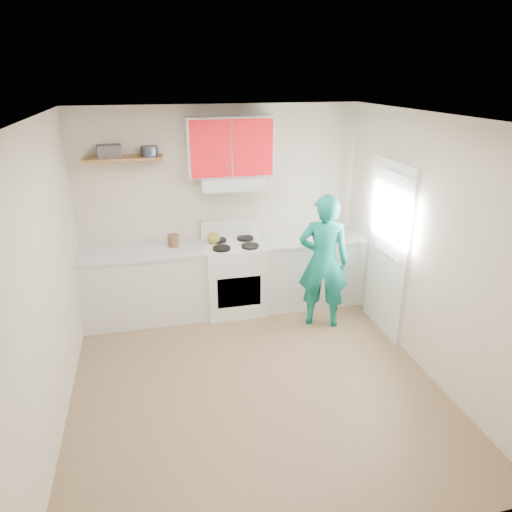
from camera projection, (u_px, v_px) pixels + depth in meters
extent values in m
plane|color=brown|center=(254.00, 380.00, 4.77)|extent=(3.80, 3.80, 0.00)
cube|color=white|center=(253.00, 118.00, 3.81)|extent=(3.60, 3.80, 0.04)
cube|color=beige|center=(221.00, 209.00, 6.01)|extent=(3.60, 0.04, 2.60)
cube|color=beige|center=(330.00, 391.00, 2.57)|extent=(3.60, 0.04, 2.60)
cube|color=beige|center=(46.00, 282.00, 3.91)|extent=(0.04, 3.80, 2.60)
cube|color=beige|center=(428.00, 248.00, 4.67)|extent=(0.04, 3.80, 2.60)
cube|color=white|center=(389.00, 250.00, 5.40)|extent=(0.05, 0.85, 2.05)
cube|color=white|center=(391.00, 215.00, 5.24)|extent=(0.01, 0.55, 0.95)
cube|color=silver|center=(145.00, 286.00, 5.83)|extent=(1.52, 0.60, 0.90)
cube|color=silver|center=(309.00, 270.00, 6.29)|extent=(1.32, 0.60, 0.90)
cube|color=white|center=(234.00, 277.00, 6.05)|extent=(0.76, 0.65, 0.92)
cube|color=silver|center=(231.00, 182.00, 5.69)|extent=(0.76, 0.44, 0.15)
cube|color=red|center=(230.00, 146.00, 5.58)|extent=(1.02, 0.33, 0.70)
cube|color=brown|center=(123.00, 158.00, 5.37)|extent=(0.90, 0.30, 0.04)
cube|color=#463D41|center=(109.00, 151.00, 5.31)|extent=(0.29, 0.22, 0.14)
cylinder|color=#333D4C|center=(149.00, 151.00, 5.37)|extent=(0.25, 0.25, 0.12)
ellipsoid|color=olive|center=(214.00, 238.00, 5.89)|extent=(0.17, 0.17, 0.14)
cylinder|color=brown|center=(174.00, 241.00, 5.78)|extent=(0.15, 0.15, 0.17)
cube|color=olive|center=(285.00, 243.00, 5.94)|extent=(0.34, 0.28, 0.02)
cube|color=#B31214|center=(344.00, 238.00, 6.13)|extent=(0.38, 0.35, 0.01)
imported|color=#0D7868|center=(323.00, 262.00, 5.57)|extent=(0.71, 0.59, 1.66)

